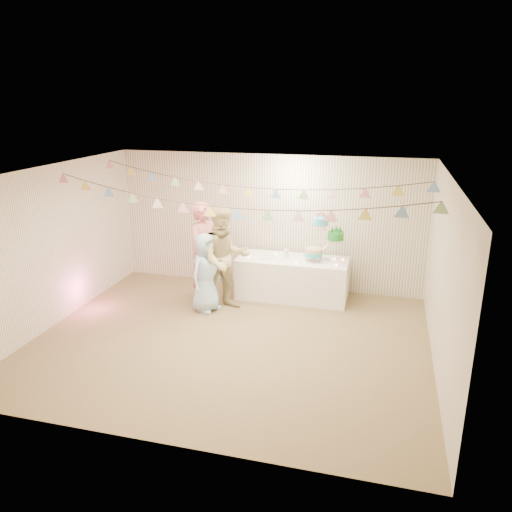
% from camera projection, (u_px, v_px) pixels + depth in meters
% --- Properties ---
extents(floor, '(6.00, 6.00, 0.00)m').
position_uv_depth(floor, '(231.00, 340.00, 7.76)').
color(floor, brown).
rests_on(floor, ground).
extents(ceiling, '(6.00, 6.00, 0.00)m').
position_uv_depth(ceiling, '(228.00, 173.00, 6.96)').
color(ceiling, silver).
rests_on(ceiling, ground).
extents(back_wall, '(6.00, 6.00, 0.00)m').
position_uv_depth(back_wall, '(268.00, 222.00, 9.66)').
color(back_wall, white).
rests_on(back_wall, ground).
extents(front_wall, '(6.00, 6.00, 0.00)m').
position_uv_depth(front_wall, '(154.00, 336.00, 5.06)').
color(front_wall, white).
rests_on(front_wall, ground).
extents(left_wall, '(5.00, 5.00, 0.00)m').
position_uv_depth(left_wall, '(53.00, 246.00, 8.09)').
color(left_wall, white).
rests_on(left_wall, ground).
extents(right_wall, '(5.00, 5.00, 0.00)m').
position_uv_depth(right_wall, '(444.00, 279.00, 6.63)').
color(right_wall, white).
rests_on(right_wall, ground).
extents(table, '(2.04, 0.82, 0.76)m').
position_uv_depth(table, '(292.00, 278.00, 9.31)').
color(table, white).
rests_on(table, floor).
extents(cake_stand, '(0.75, 0.44, 0.83)m').
position_uv_depth(cake_stand, '(324.00, 239.00, 8.98)').
color(cake_stand, silver).
rests_on(cake_stand, table).
extents(cake_bottom, '(0.31, 0.31, 0.15)m').
position_uv_depth(cake_bottom, '(314.00, 257.00, 9.07)').
color(cake_bottom, '#2BC5C9').
rests_on(cake_bottom, cake_stand).
extents(cake_middle, '(0.27, 0.27, 0.22)m').
position_uv_depth(cake_middle, '(334.00, 242.00, 9.04)').
color(cake_middle, '#1A7722').
rests_on(cake_middle, cake_stand).
extents(cake_top_tier, '(0.25, 0.25, 0.19)m').
position_uv_depth(cake_top_tier, '(321.00, 228.00, 8.91)').
color(cake_top_tier, '#43B8D4').
rests_on(cake_top_tier, cake_stand).
extents(platter, '(0.36, 0.36, 0.02)m').
position_uv_depth(platter, '(268.00, 258.00, 9.26)').
color(platter, white).
rests_on(platter, table).
extents(posy, '(0.14, 0.14, 0.16)m').
position_uv_depth(posy, '(286.00, 254.00, 9.25)').
color(posy, white).
rests_on(posy, table).
extents(person_adult_a, '(0.70, 0.81, 1.87)m').
position_uv_depth(person_adult_a, '(205.00, 253.00, 8.96)').
color(person_adult_a, '#C5676C').
rests_on(person_adult_a, floor).
extents(person_adult_b, '(1.15, 1.11, 1.87)m').
position_uv_depth(person_adult_b, '(225.00, 259.00, 8.65)').
color(person_adult_b, tan).
rests_on(person_adult_b, floor).
extents(person_child, '(0.69, 0.81, 1.41)m').
position_uv_depth(person_child, '(206.00, 272.00, 8.66)').
color(person_child, '#A2CCE6').
rests_on(person_child, floor).
extents(bunting_back, '(5.60, 1.10, 0.40)m').
position_uv_depth(bunting_back, '(249.00, 179.00, 8.05)').
color(bunting_back, pink).
rests_on(bunting_back, ceiling).
extents(bunting_front, '(5.60, 0.90, 0.36)m').
position_uv_depth(bunting_front, '(223.00, 195.00, 6.86)').
color(bunting_front, '#72A5E5').
rests_on(bunting_front, ceiling).
extents(tealight_0, '(0.04, 0.04, 0.03)m').
position_uv_depth(tealight_0, '(249.00, 257.00, 9.25)').
color(tealight_0, '#FFD88C').
rests_on(tealight_0, table).
extents(tealight_1, '(0.04, 0.04, 0.03)m').
position_uv_depth(tealight_1, '(276.00, 254.00, 9.44)').
color(tealight_1, '#FFD88C').
rests_on(tealight_1, table).
extents(tealight_2, '(0.04, 0.04, 0.03)m').
position_uv_depth(tealight_2, '(296.00, 262.00, 8.96)').
color(tealight_2, '#FFD88C').
rests_on(tealight_2, table).
extents(tealight_3, '(0.04, 0.04, 0.03)m').
position_uv_depth(tealight_3, '(313.00, 256.00, 9.31)').
color(tealight_3, '#FFD88C').
rests_on(tealight_3, table).
extents(tealight_4, '(0.04, 0.04, 0.03)m').
position_uv_depth(tealight_4, '(336.00, 265.00, 8.83)').
color(tealight_4, '#FFD88C').
rests_on(tealight_4, table).
extents(tealight_5, '(0.04, 0.04, 0.03)m').
position_uv_depth(tealight_5, '(343.00, 259.00, 9.11)').
color(tealight_5, '#FFD88C').
rests_on(tealight_5, table).
extents(tealight_6, '(0.04, 0.04, 0.03)m').
position_uv_depth(tealight_6, '(334.00, 259.00, 9.14)').
color(tealight_6, '#FFD88C').
rests_on(tealight_6, table).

